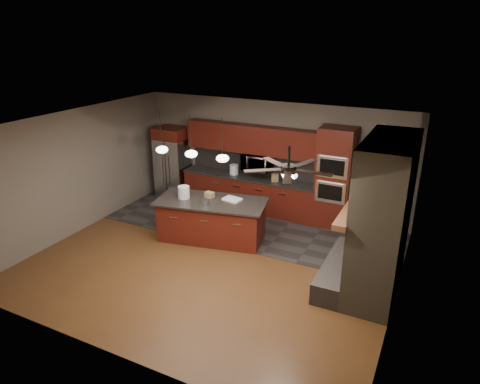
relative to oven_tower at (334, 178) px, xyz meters
The scene contains 22 objects.
ground 3.40m from the oven_tower, 122.27° to the right, with size 7.00×7.00×0.00m, color brown.
ceiling 3.57m from the oven_tower, 122.27° to the right, with size 7.00×6.00×0.02m, color white.
back_wall 1.74m from the oven_tower, 169.75° to the left, with size 7.00×0.02×2.80m, color #675C52.
right_wall 3.25m from the oven_tower, 56.24° to the right, with size 0.02×6.00×2.80m, color #675C52.
left_wall 5.86m from the oven_tower, 152.62° to the right, with size 0.02×6.00×2.80m, color #675C52.
slate_tile_patch 2.26m from the oven_tower, 152.30° to the right, with size 7.00×2.40×0.01m, color #32302D.
fireplace_column 2.66m from the oven_tower, 59.73° to the right, with size 1.30×2.10×2.80m.
back_cabinetry 2.20m from the oven_tower, behind, with size 3.59×0.64×2.20m.
oven_tower is the anchor object (origin of this frame).
microwave 1.98m from the oven_tower, behind, with size 0.73×0.41×0.50m, color silver.
refrigerator 4.45m from the oven_tower, behind, with size 0.83×0.75×1.96m.
kitchen_island 2.99m from the oven_tower, 139.71° to the right, with size 2.57×1.55×0.92m.
white_bucket 3.47m from the oven_tower, 144.69° to the right, with size 0.25×0.25×0.27m, color silver.
paint_can 3.07m from the oven_tower, 136.57° to the right, with size 0.17×0.17×0.11m, color #A3A3A8.
paint_tray 2.46m from the oven_tower, 137.89° to the right, with size 0.39×0.27×0.04m, color white.
cardboard_box 2.91m from the oven_tower, 143.81° to the right, with size 0.19×0.14×0.12m, color olive.
counter_bucket 2.61m from the oven_tower, behind, with size 0.22×0.22×0.26m, color white.
counter_box 1.47m from the oven_tower, behind, with size 0.17×0.13×0.19m, color olive.
pendant_left 3.97m from the oven_tower, 149.26° to the right, with size 0.26×0.26×0.92m.
pendant_center 3.37m from the oven_tower, 142.53° to the right, with size 0.26×0.26×0.92m.
pendant_right 2.83m from the oven_tower, 132.87° to the right, with size 0.26×0.26×0.92m.
ceiling_fan 3.72m from the oven_tower, 88.36° to the right, with size 1.27×1.33×0.41m.
Camera 1 is at (3.85, -6.64, 4.45)m, focal length 32.00 mm.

